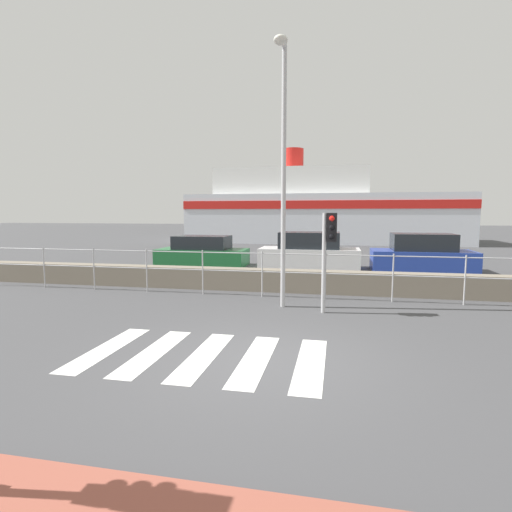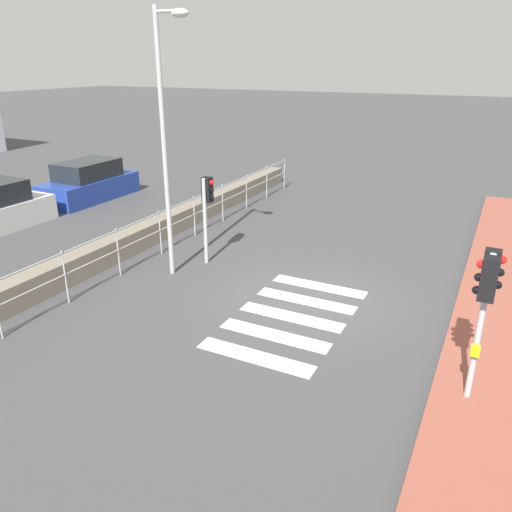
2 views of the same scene
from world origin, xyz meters
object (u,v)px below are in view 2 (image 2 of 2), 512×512
(traffic_light_near, at_px, (487,290))
(traffic_light_far, at_px, (207,201))
(parked_car_blue, at_px, (89,183))
(streetlamp, at_px, (168,122))

(traffic_light_near, xyz_separation_m, traffic_light_far, (3.41, 7.15, -0.30))
(parked_car_blue, bearing_deg, traffic_light_far, -114.70)
(traffic_light_near, height_order, parked_car_blue, traffic_light_near)
(traffic_light_far, bearing_deg, parked_car_blue, 65.30)
(traffic_light_far, xyz_separation_m, streetlamp, (-1.15, 0.29, 2.19))
(traffic_light_near, relative_size, streetlamp, 0.41)
(traffic_light_near, xyz_separation_m, parked_car_blue, (7.08, 15.14, -1.41))
(traffic_light_far, relative_size, parked_car_blue, 0.59)
(streetlamp, bearing_deg, traffic_light_far, -14.15)
(traffic_light_near, distance_m, parked_car_blue, 16.78)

